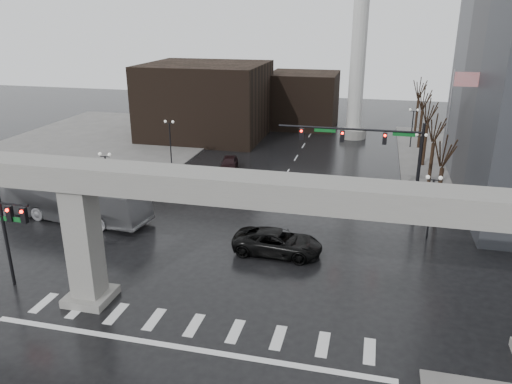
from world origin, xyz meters
TOP-DOWN VIEW (x-y plane):
  - ground at (0.00, 0.00)m, footprint 160.00×160.00m
  - sidewalk_nw at (-26.00, 36.00)m, footprint 28.00×36.00m
  - elevated_guideway at (1.26, 0.00)m, footprint 48.00×2.60m
  - building_far_left at (-14.00, 42.00)m, footprint 16.00×14.00m
  - building_far_mid at (-2.00, 52.00)m, footprint 10.00×10.00m
  - smokestack at (6.00, 46.00)m, footprint 3.60×3.60m
  - signal_mast_arm at (8.99, 18.80)m, footprint 12.12×0.43m
  - signal_left_pole at (-12.25, 0.50)m, footprint 2.30×0.30m
  - flagpole_assembly at (15.29, 22.00)m, footprint 2.06×0.12m
  - lamp_right_0 at (13.50, 14.00)m, footprint 1.22×0.32m
  - lamp_right_1 at (13.50, 28.00)m, footprint 1.22×0.32m
  - lamp_right_2 at (13.50, 42.00)m, footprint 1.22×0.32m
  - lamp_left_0 at (-13.50, 14.00)m, footprint 1.22×0.32m
  - lamp_left_1 at (-13.50, 28.00)m, footprint 1.22×0.32m
  - lamp_left_2 at (-13.50, 42.00)m, footprint 1.22×0.32m
  - tree_right_0 at (14.53, 18.02)m, footprint 1.09×1.58m
  - tree_right_1 at (14.53, 26.02)m, footprint 1.09×1.61m
  - tree_right_2 at (14.53, 34.02)m, footprint 1.10×1.63m
  - tree_right_3 at (14.53, 42.02)m, footprint 1.11×1.66m
  - tree_right_4 at (14.53, 50.02)m, footprint 1.12×1.69m
  - pickup_truck at (2.80, 8.73)m, footprint 6.49×3.14m
  - city_bus at (-15.13, 11.06)m, footprint 13.83×4.64m
  - far_car at (-6.43, 27.48)m, footprint 2.59×4.65m

SIDE VIEW (x-z plane):
  - ground at x=0.00m, z-range 0.00..0.00m
  - sidewalk_nw at x=-26.00m, z-range 0.00..0.15m
  - far_car at x=-6.43m, z-range 0.00..1.49m
  - pickup_truck at x=2.80m, z-range 0.00..1.78m
  - city_bus at x=-15.13m, z-range 0.00..3.78m
  - tree_right_0 at x=14.53m, z-range -0.97..6.54m
  - tree_right_1 at x=14.53m, z-range -0.99..6.69m
  - tree_right_2 at x=14.53m, z-range -1.01..6.84m
  - tree_right_3 at x=14.53m, z-range -1.03..6.99m
  - tree_right_4 at x=14.53m, z-range -1.05..7.14m
  - lamp_right_0 at x=13.50m, z-range 0.92..6.03m
  - lamp_right_1 at x=13.50m, z-range 0.92..6.03m
  - lamp_right_2 at x=13.50m, z-range 0.92..6.03m
  - lamp_left_0 at x=-13.50m, z-range 0.92..6.03m
  - lamp_left_1 at x=-13.50m, z-range 0.92..6.03m
  - lamp_left_2 at x=-13.50m, z-range 0.92..6.03m
  - building_far_mid at x=-2.00m, z-range 0.00..8.00m
  - signal_left_pole at x=-12.25m, z-range 1.07..7.07m
  - building_far_left at x=-14.00m, z-range 0.00..10.00m
  - signal_mast_arm at x=8.99m, z-range 1.83..9.83m
  - elevated_guideway at x=1.26m, z-range 2.53..11.23m
  - flagpole_assembly at x=15.29m, z-range 1.53..13.53m
  - smokestack at x=6.00m, z-range -1.65..28.35m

